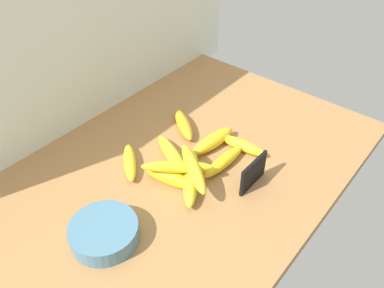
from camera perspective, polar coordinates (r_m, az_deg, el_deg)
counter_top at (r=112.59cm, az=-0.61°, el=-3.47°), size 110.00×76.00×3.00cm
back_wall at (r=119.42cm, az=-15.89°, el=16.94°), size 130.00×2.00×70.00cm
chalkboard_sign at (r=104.38cm, az=8.80°, el=-4.29°), size 11.00×1.80×8.40cm
fruit_bowl at (r=94.87cm, az=-12.59°, el=-12.39°), size 16.01×16.01×4.47cm
banana_0 at (r=122.56cm, az=-1.22°, el=2.82°), size 11.97×15.05×3.85cm
banana_1 at (r=104.75cm, az=-0.11°, el=-4.88°), size 19.19×15.86×4.09cm
banana_2 at (r=116.18cm, az=3.12°, el=0.49°), size 16.71×6.05×4.32cm
banana_3 at (r=111.65cm, az=-2.84°, el=-1.62°), size 11.16×18.66×3.79cm
banana_4 at (r=116.05cm, az=7.37°, el=-0.21°), size 4.60×15.39×3.33cm
banana_5 at (r=104.91cm, az=-2.92°, el=-4.97°), size 7.20×16.48×3.81cm
banana_6 at (r=110.13cm, az=4.64°, el=-2.52°), size 16.57×4.05×3.53cm
banana_7 at (r=111.02cm, az=-9.00°, el=-2.60°), size 12.36×13.87×3.38cm
banana_8 at (r=101.77cm, az=0.20°, el=-3.52°), size 13.74×17.58×3.58cm
banana_9 at (r=102.84cm, az=-2.18°, el=-3.32°), size 14.51×16.89×3.28cm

